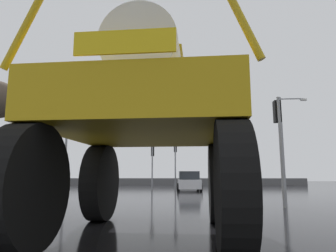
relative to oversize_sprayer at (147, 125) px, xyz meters
name	(u,v)px	position (x,y,z in m)	size (l,w,h in m)	color
ground_plane	(170,196)	(-0.33, 12.29, -2.16)	(120.00, 120.00, 0.00)	black
oversize_sprayer	(147,125)	(0.00, 0.00, 0.00)	(4.06, 5.41, 4.67)	black
sedan_ahead	(189,182)	(0.77, 18.87, -1.44)	(2.07, 4.19, 1.52)	silver
traffic_signal_near_left	(17,142)	(-6.01, 5.56, 0.30)	(0.24, 0.54, 3.37)	gray
traffic_signal_near_right	(279,126)	(4.23, 5.55, 0.82)	(0.24, 0.54, 4.09)	gray
traffic_signal_far_left	(153,157)	(-2.26, 19.52, 0.58)	(0.24, 0.55, 3.76)	gray
traffic_signal_far_right	(175,154)	(-0.33, 19.51, 0.83)	(0.24, 0.55, 4.10)	gray
streetlight_far_left	(68,141)	(-9.09, 18.17, 1.80)	(1.72, 0.24, 7.07)	gray
streetlight_far_right	(284,137)	(8.90, 20.18, 2.28)	(2.32, 0.24, 7.89)	gray
roadside_barrier	(181,182)	(-0.33, 34.10, -1.71)	(31.85, 0.24, 0.90)	#59595B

